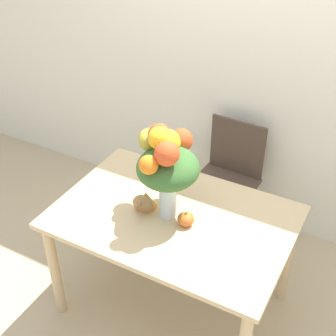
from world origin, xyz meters
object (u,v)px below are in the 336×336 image
flower_vase (166,162)px  turkey_figurine (145,201)px  dining_chair_near_window (227,180)px  pumpkin (186,219)px

flower_vase → turkey_figurine: size_ratio=3.32×
flower_vase → turkey_figurine: 0.31m
turkey_figurine → dining_chair_near_window: 0.89m
pumpkin → turkey_figurine: size_ratio=0.56×
flower_vase → turkey_figurine: flower_vase is taller
turkey_figurine → dining_chair_near_window: (0.17, 0.81, -0.32)m
dining_chair_near_window → turkey_figurine: bearing=-99.4°
pumpkin → turkey_figurine: (-0.26, 0.01, 0.01)m
flower_vase → turkey_figurine: (-0.13, -0.02, -0.29)m
flower_vase → dining_chair_near_window: bearing=86.5°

